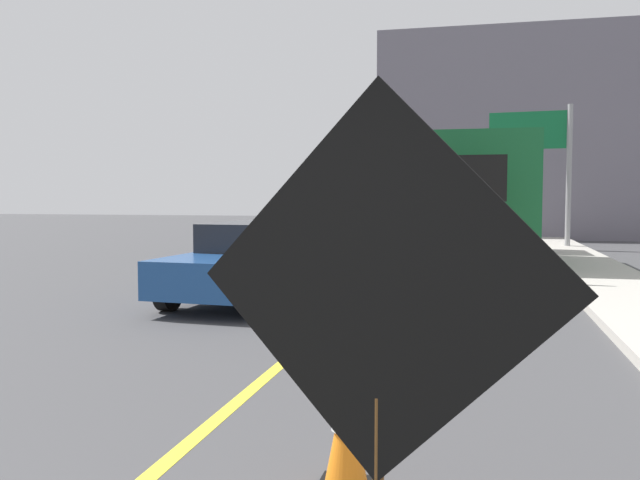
{
  "coord_description": "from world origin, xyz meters",
  "views": [
    {
      "loc": [
        2.1,
        0.06,
        1.87
      ],
      "look_at": [
        0.69,
        6.04,
        1.46
      ],
      "focal_mm": 37.63,
      "sensor_mm": 36.0,
      "label": 1
    }
  ],
  "objects_px": {
    "box_truck": "(485,198)",
    "pickup_car": "(258,261)",
    "traffic_cone_far_lane": "(409,310)",
    "highway_guide_sign": "(545,151)",
    "traffic_cone_curbside": "(432,289)",
    "arrow_board_trailer": "(465,263)",
    "roadwork_sign": "(379,294)",
    "traffic_cone_near_sign": "(346,432)",
    "traffic_cone_mid_lane": "(378,346)"
  },
  "relations": [
    {
      "from": "traffic_cone_curbside",
      "to": "box_truck",
      "type": "bearing_deg",
      "value": 82.98
    },
    {
      "from": "arrow_board_trailer",
      "to": "pickup_car",
      "type": "height_order",
      "value": "arrow_board_trailer"
    },
    {
      "from": "arrow_board_trailer",
      "to": "traffic_cone_far_lane",
      "type": "distance_m",
      "value": 5.17
    },
    {
      "from": "traffic_cone_near_sign",
      "to": "traffic_cone_curbside",
      "type": "xyz_separation_m",
      "value": [
        0.04,
        7.32,
        -0.07
      ]
    },
    {
      "from": "box_truck",
      "to": "traffic_cone_curbside",
      "type": "distance_m",
      "value": 7.71
    },
    {
      "from": "traffic_cone_near_sign",
      "to": "roadwork_sign",
      "type": "bearing_deg",
      "value": -74.04
    },
    {
      "from": "traffic_cone_far_lane",
      "to": "traffic_cone_curbside",
      "type": "relative_size",
      "value": 1.12
    },
    {
      "from": "roadwork_sign",
      "to": "traffic_cone_curbside",
      "type": "xyz_separation_m",
      "value": [
        -0.37,
        8.75,
        -1.18
      ]
    },
    {
      "from": "traffic_cone_near_sign",
      "to": "traffic_cone_far_lane",
      "type": "relative_size",
      "value": 1.11
    },
    {
      "from": "pickup_car",
      "to": "traffic_cone_curbside",
      "type": "height_order",
      "value": "pickup_car"
    },
    {
      "from": "box_truck",
      "to": "pickup_car",
      "type": "relative_size",
      "value": 1.57
    },
    {
      "from": "arrow_board_trailer",
      "to": "traffic_cone_far_lane",
      "type": "relative_size",
      "value": 4.01
    },
    {
      "from": "traffic_cone_mid_lane",
      "to": "traffic_cone_curbside",
      "type": "distance_m",
      "value": 4.65
    },
    {
      "from": "traffic_cone_near_sign",
      "to": "traffic_cone_curbside",
      "type": "relative_size",
      "value": 1.24
    },
    {
      "from": "highway_guide_sign",
      "to": "traffic_cone_mid_lane",
      "type": "xyz_separation_m",
      "value": [
        -3.22,
        -17.82,
        -3.1
      ]
    },
    {
      "from": "arrow_board_trailer",
      "to": "box_truck",
      "type": "distance_m",
      "value": 5.02
    },
    {
      "from": "roadwork_sign",
      "to": "traffic_cone_curbside",
      "type": "distance_m",
      "value": 8.84
    },
    {
      "from": "traffic_cone_curbside",
      "to": "arrow_board_trailer",
      "type": "bearing_deg",
      "value": 79.24
    },
    {
      "from": "traffic_cone_curbside",
      "to": "highway_guide_sign",
      "type": "bearing_deg",
      "value": 77.2
    },
    {
      "from": "arrow_board_trailer",
      "to": "roadwork_sign",
      "type": "bearing_deg",
      "value": -90.71
    },
    {
      "from": "box_truck",
      "to": "traffic_cone_mid_lane",
      "type": "relative_size",
      "value": 11.49
    },
    {
      "from": "roadwork_sign",
      "to": "highway_guide_sign",
      "type": "relative_size",
      "value": 0.47
    },
    {
      "from": "pickup_car",
      "to": "traffic_cone_far_lane",
      "type": "bearing_deg",
      "value": -40.31
    },
    {
      "from": "highway_guide_sign",
      "to": "traffic_cone_far_lane",
      "type": "bearing_deg",
      "value": -101.33
    },
    {
      "from": "arrow_board_trailer",
      "to": "traffic_cone_mid_lane",
      "type": "relative_size",
      "value": 4.06
    },
    {
      "from": "roadwork_sign",
      "to": "traffic_cone_mid_lane",
      "type": "height_order",
      "value": "roadwork_sign"
    },
    {
      "from": "arrow_board_trailer",
      "to": "pickup_car",
      "type": "relative_size",
      "value": 0.55
    },
    {
      "from": "pickup_car",
      "to": "traffic_cone_mid_lane",
      "type": "distance_m",
      "value": 5.56
    },
    {
      "from": "highway_guide_sign",
      "to": "traffic_cone_near_sign",
      "type": "xyz_separation_m",
      "value": [
        -3.03,
        -20.49,
        -3.05
      ]
    },
    {
      "from": "box_truck",
      "to": "pickup_car",
      "type": "xyz_separation_m",
      "value": [
        -4.04,
        -7.42,
        -1.12
      ]
    },
    {
      "from": "roadwork_sign",
      "to": "traffic_cone_curbside",
      "type": "bearing_deg",
      "value": 92.41
    },
    {
      "from": "highway_guide_sign",
      "to": "traffic_cone_near_sign",
      "type": "height_order",
      "value": "highway_guide_sign"
    },
    {
      "from": "roadwork_sign",
      "to": "box_truck",
      "type": "distance_m",
      "value": 16.27
    },
    {
      "from": "roadwork_sign",
      "to": "pickup_car",
      "type": "xyz_separation_m",
      "value": [
        -3.49,
        8.84,
        -0.77
      ]
    },
    {
      "from": "highway_guide_sign",
      "to": "traffic_cone_mid_lane",
      "type": "height_order",
      "value": "highway_guide_sign"
    },
    {
      "from": "traffic_cone_near_sign",
      "to": "pickup_car",
      "type": "bearing_deg",
      "value": 112.58
    },
    {
      "from": "highway_guide_sign",
      "to": "traffic_cone_near_sign",
      "type": "relative_size",
      "value": 6.67
    },
    {
      "from": "traffic_cone_far_lane",
      "to": "highway_guide_sign",
      "type": "bearing_deg",
      "value": 78.67
    },
    {
      "from": "traffic_cone_mid_lane",
      "to": "box_truck",
      "type": "bearing_deg",
      "value": 84.59
    },
    {
      "from": "traffic_cone_near_sign",
      "to": "arrow_board_trailer",
      "type": "bearing_deg",
      "value": 86.84
    },
    {
      "from": "arrow_board_trailer",
      "to": "traffic_cone_near_sign",
      "type": "distance_m",
      "value": 10.02
    },
    {
      "from": "box_truck",
      "to": "traffic_cone_far_lane",
      "type": "xyz_separation_m",
      "value": [
        -1.06,
        -9.95,
        -1.49
      ]
    },
    {
      "from": "highway_guide_sign",
      "to": "traffic_cone_curbside",
      "type": "xyz_separation_m",
      "value": [
        -2.99,
        -13.17,
        -3.13
      ]
    },
    {
      "from": "box_truck",
      "to": "traffic_cone_curbside",
      "type": "height_order",
      "value": "box_truck"
    },
    {
      "from": "arrow_board_trailer",
      "to": "traffic_cone_far_lane",
      "type": "bearing_deg",
      "value": -97.19
    },
    {
      "from": "box_truck",
      "to": "pickup_car",
      "type": "bearing_deg",
      "value": -118.59
    },
    {
      "from": "highway_guide_sign",
      "to": "pickup_car",
      "type": "bearing_deg",
      "value": -115.03
    },
    {
      "from": "traffic_cone_far_lane",
      "to": "traffic_cone_curbside",
      "type": "distance_m",
      "value": 2.45
    },
    {
      "from": "roadwork_sign",
      "to": "pickup_car",
      "type": "relative_size",
      "value": 0.48
    },
    {
      "from": "roadwork_sign",
      "to": "box_truck",
      "type": "bearing_deg",
      "value": 88.04
    }
  ]
}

